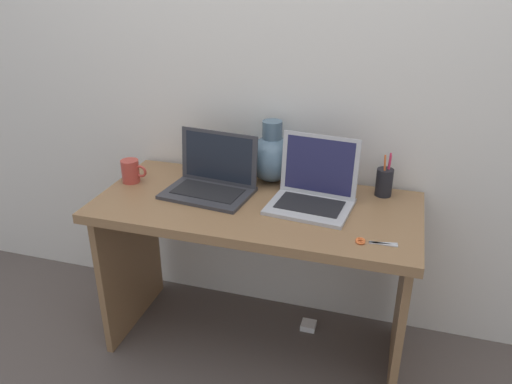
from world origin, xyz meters
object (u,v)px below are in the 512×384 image
object	(u,v)px
coffee_mug	(131,171)
laptop_right	(314,187)
green_vase	(272,157)
pen_cup	(384,182)
power_brick	(308,325)
laptop_left	(213,177)
scissors	(369,242)

from	to	relation	value
coffee_mug	laptop_right	bearing A→B (deg)	1.75
green_vase	pen_cup	xyz separation A→B (m)	(0.49, -0.02, -0.05)
coffee_mug	power_brick	world-z (taller)	coffee_mug
laptop_left	pen_cup	size ratio (longest dim) A/B	2.03
scissors	pen_cup	bearing A→B (deg)	87.18
laptop_left	laptop_right	world-z (taller)	laptop_right
pen_cup	green_vase	bearing A→B (deg)	177.95
coffee_mug	power_brick	distance (m)	1.13
pen_cup	scissors	world-z (taller)	pen_cup
laptop_left	scissors	bearing A→B (deg)	-20.49
laptop_right	scissors	xyz separation A→B (m)	(0.25, -0.26, -0.07)
laptop_left	scissors	size ratio (longest dim) A/B	2.61
scissors	coffee_mug	bearing A→B (deg)	167.62
green_vase	coffee_mug	size ratio (longest dim) A/B	2.32
laptop_left	scissors	xyz separation A→B (m)	(0.69, -0.26, -0.06)
laptop_left	pen_cup	bearing A→B (deg)	12.64
scissors	power_brick	bearing A→B (deg)	125.75
scissors	power_brick	distance (m)	0.84
laptop_left	power_brick	xyz separation A→B (m)	(0.43, 0.10, -0.78)
laptop_right	scissors	bearing A→B (deg)	-46.35
laptop_right	pen_cup	world-z (taller)	laptop_right
laptop_right	power_brick	xyz separation A→B (m)	(-0.01, 0.10, -0.79)
laptop_left	power_brick	bearing A→B (deg)	12.80
pen_cup	power_brick	distance (m)	0.83
laptop_left	green_vase	world-z (taller)	green_vase
laptop_right	pen_cup	xyz separation A→B (m)	(0.27, 0.16, -0.01)
coffee_mug	scissors	bearing A→B (deg)	-12.38
laptop_left	power_brick	distance (m)	0.90
green_vase	pen_cup	size ratio (longest dim) A/B	1.46
laptop_right	pen_cup	size ratio (longest dim) A/B	1.84
pen_cup	power_brick	world-z (taller)	pen_cup
green_vase	power_brick	world-z (taller)	green_vase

